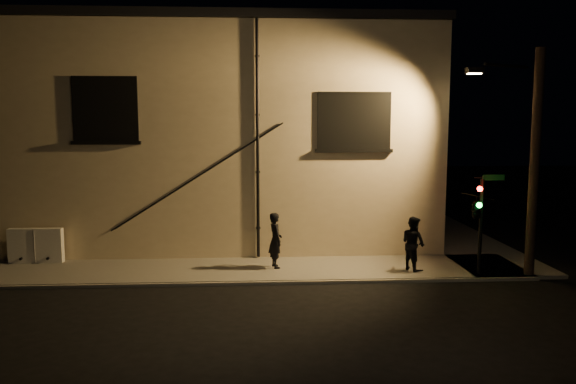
{
  "coord_description": "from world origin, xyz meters",
  "views": [
    {
      "loc": [
        -1.89,
        -16.74,
        4.95
      ],
      "look_at": [
        -0.8,
        1.8,
        2.63
      ],
      "focal_mm": 35.0,
      "sensor_mm": 36.0,
      "label": 1
    }
  ],
  "objects": [
    {
      "name": "ground",
      "position": [
        0.0,
        0.0,
        0.0
      ],
      "size": [
        90.0,
        90.0,
        0.0
      ],
      "primitive_type": "plane",
      "color": "black"
    },
    {
      "name": "utility_cabinet",
      "position": [
        -9.47,
        2.7,
        0.72
      ],
      "size": [
        1.81,
        0.31,
        1.19
      ],
      "primitive_type": "cube",
      "color": "white",
      "rests_on": "sidewalk"
    },
    {
      "name": "pedestrian_b",
      "position": [
        3.26,
        0.99,
        1.01
      ],
      "size": [
        0.98,
        1.07,
        1.77
      ],
      "primitive_type": "imported",
      "rotation": [
        0.0,
        0.0,
        2.02
      ],
      "color": "black",
      "rests_on": "sidewalk"
    },
    {
      "name": "pedestrian_a",
      "position": [
        -1.24,
        1.54,
        1.05
      ],
      "size": [
        0.6,
        0.76,
        1.85
      ],
      "primitive_type": "imported",
      "rotation": [
        0.0,
        0.0,
        1.82
      ],
      "color": "black",
      "rests_on": "sidewalk"
    },
    {
      "name": "traffic_signal",
      "position": [
        5.06,
        0.31,
        2.25
      ],
      "size": [
        1.27,
        1.87,
        3.18
      ],
      "color": "black",
      "rests_on": "sidewalk"
    },
    {
      "name": "sidewalk",
      "position": [
        1.22,
        4.39,
        0.06
      ],
      "size": [
        21.0,
        16.0,
        0.12
      ],
      "color": "slate",
      "rests_on": "ground"
    },
    {
      "name": "building",
      "position": [
        -3.0,
        8.99,
        4.4
      ],
      "size": [
        16.2,
        12.23,
        8.8
      ],
      "color": "beige",
      "rests_on": "ground"
    },
    {
      "name": "streetlamp_pole",
      "position": [
        6.71,
        0.28,
        3.82
      ],
      "size": [
        2.03,
        1.39,
        7.2
      ],
      "color": "black",
      "rests_on": "ground"
    }
  ]
}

